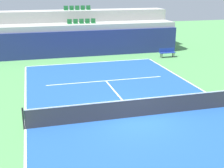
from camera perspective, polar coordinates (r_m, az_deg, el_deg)
name	(u,v)px	position (r m, az deg, el deg)	size (l,w,h in m)	color
ground_plane	(136,117)	(15.69, 4.53, -6.13)	(80.00, 80.00, 0.00)	#4C8C4C
court_surface	(136,117)	(15.69, 4.53, -6.11)	(11.00, 24.00, 0.01)	#1E4C99
baseline_far	(91,63)	(26.67, -4.02, 4.01)	(11.00, 0.10, 0.00)	white
sideline_left	(25,129)	(14.92, -15.84, -8.07)	(0.10, 24.00, 0.00)	white
service_line_far	(106,81)	(21.44, -1.14, 0.61)	(8.26, 0.10, 0.00)	white
centre_service_line	(119,96)	(18.51, 1.25, -2.22)	(0.10, 6.40, 0.00)	white
back_wall	(85,44)	(28.93, -5.08, 7.49)	(18.43, 0.30, 2.41)	navy
stands_tier_lower	(82,39)	(30.20, -5.55, 8.39)	(18.43, 2.40, 2.91)	#9E9E99
stands_tier_upper	(78,30)	(32.46, -6.31, 10.00)	(18.43, 2.40, 4.01)	#9E9E99
seating_row_lower	(82,22)	(30.07, -5.67, 11.40)	(2.75, 0.44, 0.44)	#1E6633
seating_row_upper	(77,9)	(32.34, -6.47, 13.76)	(2.75, 0.44, 0.44)	#1E6633
tennis_net	(136,108)	(15.50, 4.57, -4.41)	(11.08, 0.08, 1.07)	black
player_bench	(167,52)	(29.01, 10.26, 5.90)	(1.50, 0.40, 0.85)	navy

